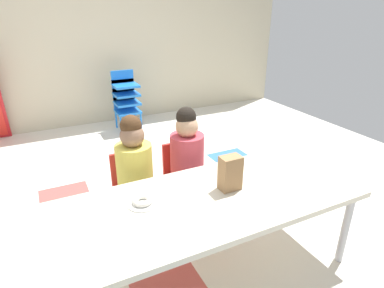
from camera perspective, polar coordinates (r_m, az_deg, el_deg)
The scene contains 9 objects.
ground_plane at distance 2.86m, azimuth -11.45°, elevation -11.54°, with size 6.61×4.86×0.02m.
back_wall at distance 4.78m, azimuth -20.95°, elevation 17.20°, with size 6.61×0.10×2.42m, color beige.
craft_table at distance 1.92m, azimuth -0.08°, elevation -11.35°, with size 2.08×0.77×0.55m.
seated_child_near_camera at distance 2.35m, azimuth -10.20°, elevation -3.59°, with size 0.32×0.32×0.92m.
seated_child_middle_seat at distance 2.48m, azimuth -0.97°, elevation -1.70°, with size 0.32×0.31×0.92m.
kid_chair_blue_stack at distance 4.52m, azimuth -11.62°, elevation 8.18°, with size 0.32×0.30×0.80m.
paper_bag_brown at distance 1.99m, azimuth 6.77°, elevation -5.11°, with size 0.13×0.09×0.22m, color #9E754C.
paper_plate_near_edge at distance 1.91m, azimuth -8.72°, elevation -10.32°, with size 0.18×0.18×0.01m, color white.
donut_powdered_on_plate at distance 1.90m, azimuth -8.75°, elevation -9.80°, with size 0.12×0.12×0.03m, color white.
Camera 1 is at (-0.52, -2.30, 1.60)m, focal length 30.17 mm.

